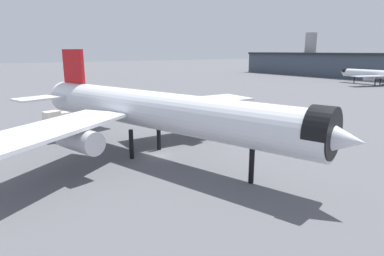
% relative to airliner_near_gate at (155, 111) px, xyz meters
% --- Properties ---
extents(ground, '(900.00, 900.00, 0.00)m').
position_rel_airliner_near_gate_xyz_m(ground, '(-0.09, 0.43, -7.18)').
color(ground, '#56565B').
extents(airliner_near_gate, '(56.90, 50.77, 16.30)m').
position_rel_airliner_near_gate_xyz_m(airliner_near_gate, '(0.00, 0.00, 0.00)').
color(airliner_near_gate, silver).
rests_on(airliner_near_gate, ground).
extents(airliner_far_taxiway, '(37.96, 34.46, 11.37)m').
position_rel_airliner_near_gate_xyz_m(airliner_far_taxiway, '(-36.20, 139.83, -2.17)').
color(airliner_far_taxiway, silver).
rests_on(airliner_far_taxiway, ground).
extents(service_truck_front, '(3.74, 5.91, 3.00)m').
position_rel_airliner_near_gate_xyz_m(service_truck_front, '(-33.39, -6.92, -5.59)').
color(service_truck_front, black).
rests_on(service_truck_front, ground).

